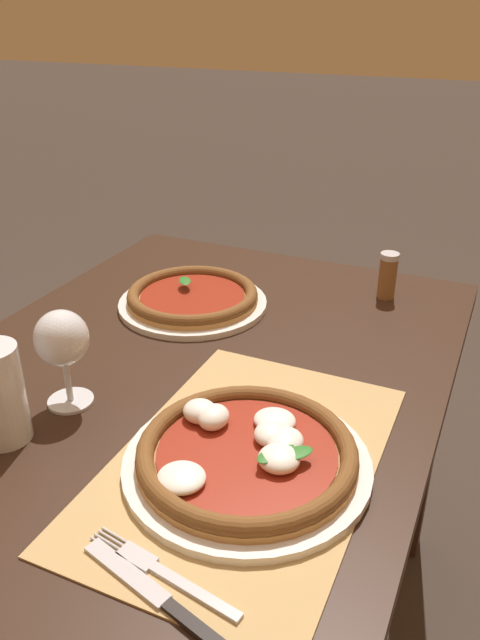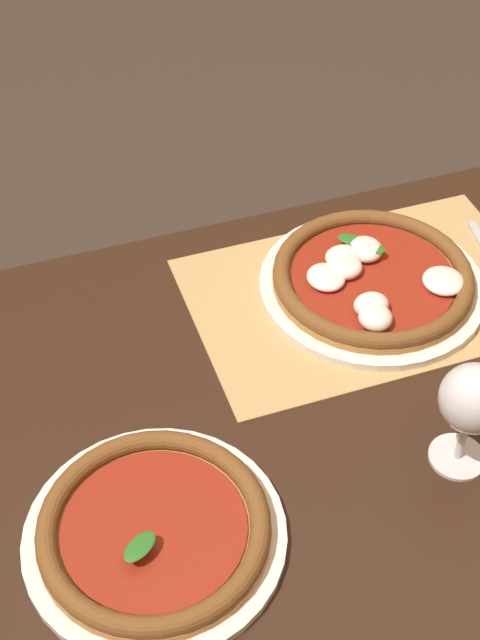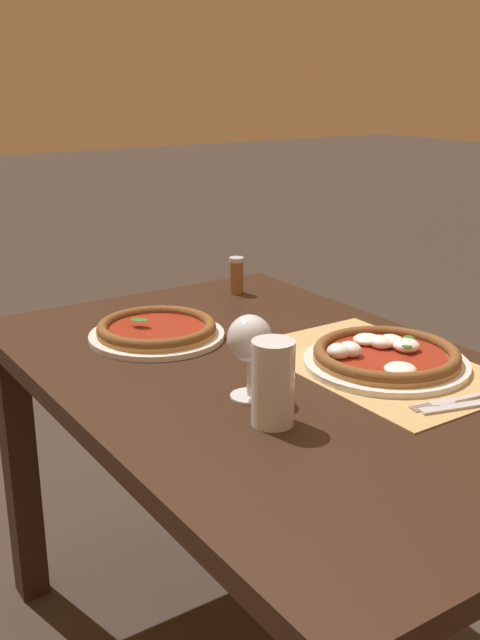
{
  "view_description": "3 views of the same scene",
  "coord_description": "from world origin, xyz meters",
  "views": [
    {
      "loc": [
        -0.69,
        -0.45,
        1.29
      ],
      "look_at": [
        0.16,
        -0.07,
        0.81
      ],
      "focal_mm": 35.0,
      "sensor_mm": 36.0,
      "label": 1
    },
    {
      "loc": [
        0.39,
        0.64,
        1.62
      ],
      "look_at": [
        0.12,
        -0.15,
        0.79
      ],
      "focal_mm": 50.0,
      "sensor_mm": 36.0,
      "label": 2
    },
    {
      "loc": [
        -1.08,
        0.82,
        1.29
      ],
      "look_at": [
        0.16,
        -0.02,
        0.8
      ],
      "focal_mm": 42.0,
      "sensor_mm": 36.0,
      "label": 3
    }
  ],
  "objects": [
    {
      "name": "paper_placemat",
      "position": [
        -0.09,
        -0.18,
        0.74
      ],
      "size": [
        0.5,
        0.33,
        0.0
      ],
      "primitive_type": "cube",
      "color": "tan",
      "rests_on": "dining_table"
    },
    {
      "name": "pizza_near",
      "position": [
        -0.1,
        -0.19,
        0.76
      ],
      "size": [
        0.33,
        0.33,
        0.05
      ],
      "color": "silver",
      "rests_on": "paper_placemat"
    },
    {
      "name": "wine_glass",
      "position": [
        -0.07,
        0.12,
        0.85
      ],
      "size": [
        0.08,
        0.08,
        0.16
      ],
      "color": "silver",
      "rests_on": "dining_table"
    },
    {
      "name": "pizza_far",
      "position": [
        0.31,
        0.1,
        0.76
      ],
      "size": [
        0.3,
        0.3,
        0.04
      ],
      "color": "silver",
      "rests_on": "dining_table"
    },
    {
      "name": "dining_table",
      "position": [
        0.0,
        0.0,
        0.63
      ],
      "size": [
        1.3,
        0.82,
        0.74
      ],
      "color": "black",
      "rests_on": "ground"
    }
  ]
}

